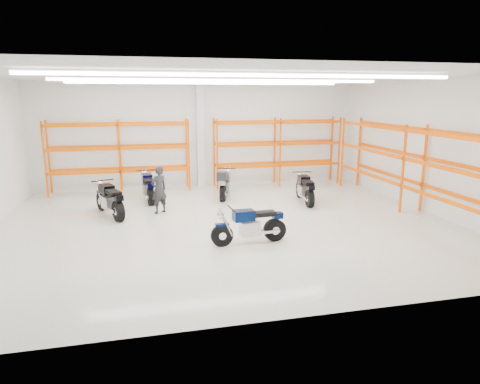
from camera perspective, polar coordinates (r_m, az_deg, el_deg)
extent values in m
plane|color=beige|center=(13.50, -1.67, -4.26)|extent=(14.00, 14.00, 0.00)
cube|color=white|center=(18.90, -5.39, 7.54)|extent=(14.00, 0.02, 4.50)
cube|color=white|center=(7.33, 7.65, -0.78)|extent=(14.00, 0.02, 4.50)
cube|color=white|center=(15.95, 23.88, 5.55)|extent=(0.02, 12.00, 4.50)
cube|color=white|center=(12.92, -1.80, 15.19)|extent=(14.00, 12.00, 0.02)
cube|color=white|center=(9.99, 1.73, 15.33)|extent=(10.00, 0.22, 0.10)
cube|color=white|center=(13.40, -2.24, 14.67)|extent=(10.00, 0.22, 0.10)
cube|color=white|center=(16.36, -4.30, 14.30)|extent=(10.00, 0.22, 0.10)
cylinder|color=black|center=(11.46, -2.42, -5.82)|extent=(0.61, 0.17, 0.61)
cylinder|color=black|center=(11.92, 4.64, -5.05)|extent=(0.64, 0.23, 0.63)
cylinder|color=silver|center=(11.46, -2.42, -5.82)|extent=(0.21, 0.16, 0.20)
cylinder|color=silver|center=(11.92, 4.64, -5.05)|extent=(0.24, 0.22, 0.22)
cube|color=#041137|center=(11.36, -2.43, -4.38)|extent=(0.37, 0.18, 0.06)
cube|color=#B7B7BC|center=(11.64, 1.33, -4.88)|extent=(0.55, 0.40, 0.38)
cube|color=#A5A5AA|center=(11.80, 3.09, -5.17)|extent=(0.71, 0.18, 0.08)
cube|color=#041137|center=(11.47, 0.48, -3.15)|extent=(0.59, 0.39, 0.28)
cube|color=black|center=(11.66, 3.12, -2.91)|extent=(0.69, 0.36, 0.12)
cube|color=#041137|center=(11.83, 5.03, -3.11)|extent=(0.28, 0.24, 0.16)
cylinder|color=black|center=(11.31, -1.17, -2.21)|extent=(0.09, 0.71, 0.04)
sphere|color=silver|center=(11.28, -2.64, -3.12)|extent=(0.19, 0.19, 0.19)
cylinder|color=silver|center=(11.67, 3.56, -5.38)|extent=(0.76, 0.15, 0.09)
cylinder|color=black|center=(15.74, -18.01, -1.18)|extent=(0.38, 0.66, 0.66)
cylinder|color=black|center=(14.22, -15.91, -2.45)|extent=(0.45, 0.70, 0.68)
cylinder|color=silver|center=(15.74, -18.01, -1.18)|extent=(0.23, 0.26, 0.22)
cylinder|color=silver|center=(14.22, -15.91, -2.45)|extent=(0.30, 0.31, 0.24)
cube|color=black|center=(15.67, -18.10, -0.01)|extent=(0.31, 0.43, 0.07)
cube|color=#B7B7BC|center=(14.92, -17.01, -1.34)|extent=(0.59, 0.68, 0.42)
cube|color=#A5A5AA|center=(14.56, -16.43, -2.09)|extent=(0.42, 0.76, 0.09)
cube|color=black|center=(15.01, -17.36, 0.36)|extent=(0.58, 0.71, 0.31)
cube|color=black|center=(14.44, -16.56, -0.06)|extent=(0.59, 0.80, 0.13)
cube|color=black|center=(14.03, -15.90, -0.75)|extent=(0.33, 0.36, 0.18)
cylinder|color=black|center=(15.31, -17.88, 1.48)|extent=(0.72, 0.34, 0.04)
sphere|color=silver|center=(15.65, -18.22, 1.04)|extent=(0.21, 0.21, 0.21)
cylinder|color=silver|center=(14.46, -17.02, -2.22)|extent=(0.41, 0.80, 0.10)
cylinder|color=black|center=(17.57, -12.48, 0.53)|extent=(0.19, 0.65, 0.64)
cylinder|color=black|center=(16.02, -11.81, -0.58)|extent=(0.26, 0.68, 0.66)
cylinder|color=silver|center=(17.57, -12.48, 0.53)|extent=(0.17, 0.23, 0.21)
cylinder|color=silver|center=(16.02, -11.81, -0.58)|extent=(0.24, 0.25, 0.23)
cube|color=#070637|center=(17.51, -12.53, 1.55)|extent=(0.20, 0.40, 0.06)
cube|color=#B7B7BC|center=(16.73, -12.17, 0.39)|extent=(0.44, 0.59, 0.40)
cube|color=#A5A5AA|center=(16.36, -11.97, -0.26)|extent=(0.20, 0.75, 0.09)
cube|color=#070637|center=(16.84, -12.31, 1.86)|extent=(0.42, 0.63, 0.30)
cube|color=black|center=(16.26, -12.06, 1.49)|extent=(0.39, 0.73, 0.13)
cube|color=#070637|center=(15.84, -11.84, 0.89)|extent=(0.26, 0.30, 0.17)
cylinder|color=black|center=(17.16, -12.49, 2.85)|extent=(0.75, 0.11, 0.04)
sphere|color=silver|center=(17.50, -12.59, 2.47)|extent=(0.20, 0.20, 0.20)
cylinder|color=silver|center=(16.31, -12.55, -0.34)|extent=(0.18, 0.80, 0.10)
cylinder|color=black|center=(17.76, -1.69, 0.93)|extent=(0.31, 0.63, 0.62)
cylinder|color=black|center=(16.25, -2.31, -0.15)|extent=(0.38, 0.67, 0.64)
cylinder|color=silver|center=(17.76, -1.69, 0.93)|extent=(0.20, 0.24, 0.21)
cylinder|color=silver|center=(16.25, -2.31, -0.15)|extent=(0.27, 0.28, 0.23)
cube|color=#9C9DA2|center=(17.70, -1.69, 1.92)|extent=(0.26, 0.40, 0.06)
cube|color=#B7B7BC|center=(16.95, -2.00, 0.78)|extent=(0.52, 0.63, 0.39)
cube|color=#A5A5AA|center=(16.59, -2.16, 0.15)|extent=(0.34, 0.73, 0.08)
cube|color=#9C9DA2|center=(17.06, -1.93, 2.21)|extent=(0.51, 0.66, 0.29)
cube|color=black|center=(16.49, -2.17, 1.84)|extent=(0.51, 0.75, 0.12)
cube|color=#9C9DA2|center=(16.08, -2.36, 1.26)|extent=(0.30, 0.33, 0.17)
cylinder|color=black|center=(17.36, -1.80, 3.16)|extent=(0.70, 0.26, 0.04)
sphere|color=silver|center=(17.69, -1.68, 2.80)|extent=(0.20, 0.20, 0.20)
cylinder|color=silver|center=(16.57, -2.74, 0.13)|extent=(0.33, 0.77, 0.09)
cube|color=black|center=(15.91, -2.42, 2.12)|extent=(0.46, 0.48, 0.31)
cylinder|color=black|center=(17.05, 7.91, 0.33)|extent=(0.20, 0.64, 0.63)
cylinder|color=black|center=(15.57, 9.30, -0.88)|extent=(0.27, 0.67, 0.65)
cylinder|color=silver|center=(17.05, 7.91, 0.33)|extent=(0.17, 0.23, 0.21)
cylinder|color=silver|center=(15.57, 9.30, -0.88)|extent=(0.24, 0.25, 0.23)
cube|color=black|center=(16.99, 7.94, 1.37)|extent=(0.20, 0.39, 0.06)
cube|color=#B7B7BC|center=(16.25, 8.62, 0.14)|extent=(0.44, 0.59, 0.40)
cube|color=#A5A5AA|center=(15.90, 8.96, -0.54)|extent=(0.22, 0.74, 0.08)
cube|color=black|center=(16.35, 8.50, 1.65)|extent=(0.43, 0.63, 0.29)
cube|color=black|center=(15.79, 9.03, 1.24)|extent=(0.40, 0.73, 0.13)
cube|color=black|center=(15.40, 9.44, 0.61)|extent=(0.26, 0.30, 0.17)
cylinder|color=black|center=(16.65, 8.22, 2.67)|extent=(0.73, 0.13, 0.04)
sphere|color=silver|center=(16.98, 7.94, 2.30)|extent=(0.20, 0.20, 0.20)
cylinder|color=silver|center=(15.82, 8.41, -0.59)|extent=(0.19, 0.79, 0.09)
imported|color=black|center=(14.79, -10.76, 0.30)|extent=(0.71, 0.64, 1.63)
cube|color=white|center=(18.72, -5.31, 7.50)|extent=(0.32, 0.32, 4.50)
cube|color=#FF6D03|center=(19.04, -24.15, 4.25)|extent=(0.07, 0.07, 3.00)
cube|color=#FF6D03|center=(18.27, -24.60, 3.89)|extent=(0.07, 0.07, 3.00)
cube|color=#FF6D03|center=(18.71, -15.69, 4.76)|extent=(0.07, 0.07, 3.00)
cube|color=#FF6D03|center=(17.92, -15.79, 4.42)|extent=(0.07, 0.07, 3.00)
cube|color=#FF6D03|center=(18.79, -7.11, 5.17)|extent=(0.07, 0.07, 3.00)
cube|color=#FF6D03|center=(18.01, -6.83, 4.85)|extent=(0.07, 0.07, 3.00)
cube|color=#FF6D03|center=(18.79, -15.59, 3.06)|extent=(5.60, 0.07, 0.12)
cube|color=#FF6D03|center=(18.00, -15.68, 2.65)|extent=(5.60, 0.07, 0.12)
cube|color=#FF6D03|center=(18.67, -15.76, 5.90)|extent=(5.60, 0.07, 0.12)
cube|color=#FF6D03|center=(17.87, -15.86, 5.61)|extent=(5.60, 0.07, 0.12)
cube|color=#FF6D03|center=(18.58, -15.93, 8.77)|extent=(5.60, 0.07, 0.12)
cube|color=#FF6D03|center=(17.79, -16.04, 8.60)|extent=(5.60, 0.07, 0.12)
cube|color=#FF6D03|center=(18.96, -3.49, 5.31)|extent=(0.07, 0.07, 3.00)
cube|color=#FF6D03|center=(18.18, -3.06, 4.99)|extent=(0.07, 0.07, 3.00)
cube|color=#FF6D03|center=(19.62, 4.64, 5.54)|extent=(0.07, 0.07, 3.00)
cube|color=#FF6D03|center=(18.86, 5.38, 5.24)|extent=(0.07, 0.07, 3.00)
cube|color=#FF6D03|center=(20.64, 12.10, 5.66)|extent=(0.07, 0.07, 3.00)
cube|color=#FF6D03|center=(19.93, 13.07, 5.37)|extent=(0.07, 0.07, 3.00)
cube|color=#FF6D03|center=(19.70, 4.61, 3.92)|extent=(5.60, 0.07, 0.12)
cube|color=#FF6D03|center=(18.95, 5.34, 3.55)|extent=(5.60, 0.07, 0.12)
cube|color=#FF6D03|center=(19.57, 4.66, 6.63)|extent=(5.60, 0.07, 0.12)
cube|color=#FF6D03|center=(18.82, 5.40, 6.37)|extent=(5.60, 0.07, 0.12)
cube|color=#FF6D03|center=(19.50, 4.71, 9.37)|extent=(5.60, 0.07, 0.12)
cube|color=#FF6D03|center=(18.74, 5.46, 9.22)|extent=(5.60, 0.07, 0.12)
cube|color=#FF6D03|center=(15.97, 23.29, 2.89)|extent=(0.07, 0.07, 3.00)
cube|color=#FF6D03|center=(15.51, 20.90, 2.83)|extent=(0.07, 0.07, 3.00)
cube|color=#FF6D03|center=(19.73, 15.59, 5.16)|extent=(0.07, 0.07, 3.00)
cube|color=#FF6D03|center=(19.36, 13.51, 5.14)|extent=(0.07, 0.07, 3.00)
cube|color=#FF6D03|center=(16.07, 23.11, 0.92)|extent=(0.07, 9.00, 0.12)
cube|color=#FF6D03|center=(15.61, 20.74, 0.80)|extent=(0.07, 9.00, 0.12)
cube|color=#FF6D03|center=(15.92, 23.41, 4.22)|extent=(0.07, 9.00, 0.12)
cube|color=#FF6D03|center=(15.46, 21.01, 4.20)|extent=(0.07, 9.00, 0.12)
cube|color=#FF6D03|center=(15.82, 23.71, 7.57)|extent=(0.07, 9.00, 0.12)
cube|color=#FF6D03|center=(15.36, 21.29, 7.65)|extent=(0.07, 9.00, 0.12)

